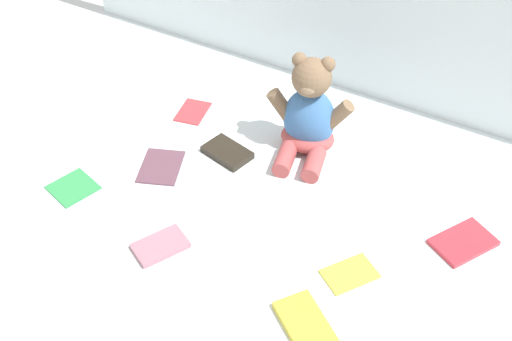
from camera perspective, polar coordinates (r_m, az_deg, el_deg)
The scene contains 10 objects.
ground_plane at distance 1.51m, azimuth 1.79°, elevation -0.56°, with size 3.20×3.20×0.00m, color silver.
teddy_bear at distance 1.53m, azimuth 4.78°, elevation 4.87°, with size 0.22×0.21×0.26m.
book_case_0 at distance 1.23m, azimuth 4.51°, elevation -13.70°, with size 0.08×0.13×0.01m, color yellow.
book_case_1 at distance 1.55m, azimuth -8.60°, elevation 0.41°, with size 0.10×0.12×0.01m, color #623F4D.
book_case_2 at distance 1.36m, azimuth -8.63°, elevation -6.74°, with size 0.07×0.11×0.01m, color #B96E80.
book_case_3 at distance 1.56m, azimuth -2.61°, elevation 1.66°, with size 0.07×0.12×0.02m, color black.
book_case_4 at distance 1.71m, azimuth -5.75°, elevation 5.38°, with size 0.07×0.10×0.01m, color #CE363C.
book_case_5 at distance 1.54m, azimuth -16.23°, elevation -1.44°, with size 0.10×0.10×0.01m, color #33974F.
book_case_6 at distance 1.43m, azimuth 18.25°, elevation -6.17°, with size 0.09×0.13×0.01m, color #C42F3A.
book_case_7 at distance 1.32m, azimuth 8.48°, elevation -9.16°, with size 0.07×0.11×0.01m, color yellow.
Camera 1 is at (0.52, -0.98, 1.02)m, focal length 44.23 mm.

